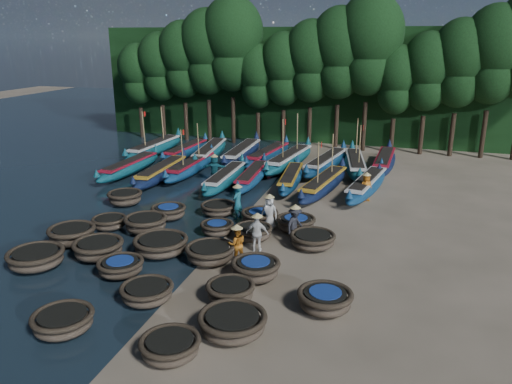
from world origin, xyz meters
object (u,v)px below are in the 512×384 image
(coracle_23, at_px, (260,216))
(long_boat_11, at_px, (210,152))
(coracle_12, at_px, (161,245))
(coracle_15, at_px, (109,222))
(coracle_11, at_px, (98,248))
(coracle_18, at_px, (253,232))
(long_boat_4, at_px, (225,178))
(long_boat_5, at_px, (252,176))
(coracle_7, at_px, (147,292))
(long_boat_3, at_px, (191,167))
(long_boat_9, at_px, (155,148))
(coracle_3, at_px, (170,347))
(fisherman_2, at_px, (237,243))
(long_boat_1, at_px, (130,167))
(long_boat_16, at_px, (355,164))
(coracle_17, at_px, (217,228))
(fisherman_0, at_px, (269,212))
(coracle_22, at_px, (218,208))
(long_boat_14, at_px, (289,159))
(long_boat_10, at_px, (186,151))
(fisherman_4, at_px, (257,232))
(fisherman_1, at_px, (238,201))
(coracle_24, at_px, (296,223))
(coracle_13, at_px, (210,253))
(coracle_16, at_px, (146,223))
(fisherman_3, at_px, (295,224))
(fisherman_6, at_px, (366,186))
(long_boat_8, at_px, (367,185))
(long_boat_12, at_px, (242,153))
(coracle_4, at_px, (233,323))
(coracle_2, at_px, (63,321))
(coracle_10, at_px, (72,234))
(coracle_14, at_px, (256,269))
(long_boat_7, at_px, (324,184))
(coracle_9, at_px, (325,300))
(coracle_6, at_px, (121,267))
(long_boat_2, at_px, (161,172))
(long_boat_15, at_px, (326,163))
(coracle_19, at_px, (313,240))
(coracle_21, at_px, (169,212))
(long_boat_17, at_px, (384,161))
(coracle_20, at_px, (125,197))

(coracle_23, distance_m, long_boat_11, 14.57)
(coracle_12, xyz_separation_m, coracle_15, (-3.86, 2.01, -0.09))
(coracle_11, relative_size, coracle_18, 1.17)
(long_boat_4, bearing_deg, long_boat_5, 30.73)
(coracle_7, bearing_deg, coracle_15, 131.72)
(coracle_18, distance_m, long_boat_3, 12.55)
(coracle_7, bearing_deg, long_boat_9, 116.76)
(coracle_3, bearing_deg, fisherman_2, 91.72)
(long_boat_1, xyz_separation_m, long_boat_16, (15.04, 5.04, 0.04))
(coracle_15, height_order, coracle_17, coracle_15)
(coracle_3, height_order, fisherman_0, fisherman_0)
(coracle_22, xyz_separation_m, long_boat_14, (1.40, 11.03, 0.23))
(long_boat_3, bearing_deg, coracle_3, -67.22)
(coracle_18, distance_m, long_boat_10, 17.79)
(fisherman_4, bearing_deg, coracle_23, -80.92)
(long_boat_3, height_order, fisherman_1, long_boat_3)
(coracle_7, distance_m, long_boat_3, 17.57)
(coracle_18, height_order, coracle_24, coracle_24)
(long_boat_16, bearing_deg, coracle_13, -114.06)
(coracle_16, relative_size, long_boat_11, 0.24)
(fisherman_3, xyz_separation_m, fisherman_6, (2.67, 7.21, -0.04))
(long_boat_8, distance_m, long_boat_12, 11.51)
(coracle_4, bearing_deg, coracle_2, -165.09)
(coracle_4, relative_size, fisherman_6, 1.27)
(coracle_23, bearing_deg, long_boat_1, 149.43)
(coracle_10, height_order, coracle_14, coracle_10)
(coracle_12, height_order, long_boat_1, long_boat_1)
(long_boat_11, bearing_deg, fisherman_0, -64.65)
(long_boat_14, height_order, long_boat_16, long_boat_14)
(long_boat_3, height_order, long_boat_7, long_boat_7)
(long_boat_7, distance_m, long_boat_16, 5.68)
(coracle_9, bearing_deg, long_boat_1, 138.11)
(coracle_7, distance_m, long_boat_12, 21.68)
(coracle_15, relative_size, long_boat_9, 0.21)
(coracle_6, distance_m, long_boat_2, 14.04)
(long_boat_15, bearing_deg, long_boat_2, -141.35)
(coracle_12, height_order, coracle_24, coracle_12)
(coracle_4, distance_m, long_boat_12, 23.58)
(coracle_15, relative_size, coracle_19, 0.72)
(coracle_21, height_order, fisherman_6, fisherman_6)
(long_boat_17, bearing_deg, long_boat_3, -155.20)
(coracle_13, xyz_separation_m, coracle_20, (-7.44, 5.69, 0.01))
(coracle_18, distance_m, fisherman_6, 8.83)
(coracle_21, distance_m, coracle_23, 4.84)
(coracle_20, distance_m, fisherman_3, 10.72)
(coracle_18, relative_size, long_boat_14, 0.22)
(coracle_2, distance_m, fisherman_6, 18.62)
(coracle_3, xyz_separation_m, fisherman_6, (4.38, 16.90, 0.50))
(coracle_20, height_order, coracle_22, coracle_20)
(coracle_19, bearing_deg, long_boat_8, 79.41)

